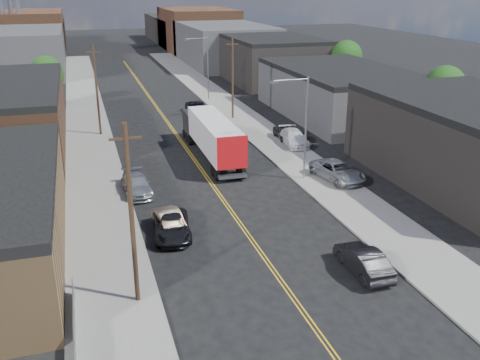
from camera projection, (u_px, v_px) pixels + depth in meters
ground at (154, 103)px, 76.05m from camera, size 260.00×260.00×0.00m
centerline at (173, 130)px, 62.60m from camera, size 0.32×120.00×0.01m
sidewalk_left at (89, 135)px, 59.98m from camera, size 5.00×140.00×0.15m
sidewalk_right at (250, 123)px, 65.17m from camera, size 5.00×140.00×0.15m
warehouse_brown at (2, 114)px, 55.64m from camera, size 12.00×26.00×6.60m
industrial_right_b at (340, 92)px, 68.44m from camera, size 14.00×24.00×6.10m
industrial_right_c at (271, 59)px, 91.48m from camera, size 14.00×22.00×7.60m
skyline_left_a at (19, 51)px, 100.56m from camera, size 16.00×30.00×8.00m
skyline_right_a at (224, 44)px, 111.48m from camera, size 16.00×30.00×8.00m
skyline_left_b at (27, 34)px, 122.62m from camera, size 16.00×26.00×10.00m
skyline_right_b at (198, 29)px, 133.54m from camera, size 16.00×26.00×10.00m
skyline_left_c at (33, 33)px, 141.07m from camera, size 16.00×40.00×7.00m
skyline_right_c at (182, 29)px, 151.99m from camera, size 16.00×40.00×7.00m
streetlight_near at (302, 121)px, 44.89m from camera, size 3.39×0.25×9.00m
streetlight_far at (205, 63)px, 76.26m from camera, size 3.39×0.25×9.00m
utility_pole_left_near at (132, 215)px, 27.19m from camera, size 1.60×0.26×10.00m
utility_pole_left_far at (97, 90)px, 58.57m from camera, size 1.60×0.26×10.00m
utility_pole_right at (233, 78)px, 65.73m from camera, size 1.60×0.26×10.00m
tree_left_far at (47, 74)px, 72.44m from camera, size 4.35×4.20×6.97m
tree_right_near at (445, 88)px, 61.04m from camera, size 4.60×4.48×7.44m
tree_right_far at (347, 58)px, 82.44m from camera, size 4.85×4.76×7.91m
semi_truck at (210, 133)px, 52.29m from camera, size 2.85×15.73×4.12m
car_left_b at (170, 222)px, 36.78m from camera, size 1.99×4.60×1.47m
car_left_c at (172, 226)px, 36.23m from camera, size 3.00×5.47×1.45m
car_left_d at (136, 185)px, 43.56m from camera, size 2.26×5.27×1.51m
car_right_oncoming at (363, 261)px, 31.65m from camera, size 1.71×4.81×1.58m
car_right_lot_a at (337, 171)px, 46.11m from camera, size 3.58×6.08×1.59m
car_right_lot_b at (294, 138)px, 56.04m from camera, size 2.68×5.56×1.56m
car_right_lot_c at (284, 132)px, 58.21m from camera, size 1.87×4.21×1.41m
car_ahead_truck at (197, 108)px, 69.95m from camera, size 2.81×5.56×1.51m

